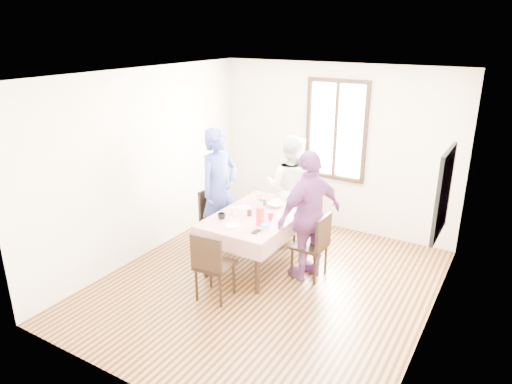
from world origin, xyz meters
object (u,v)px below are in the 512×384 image
chair_left (218,220)px  chair_right (310,245)px  person_far (291,188)px  dining_table (258,239)px  person_left (219,190)px  chair_near (215,265)px  chair_far (291,210)px  person_right (309,216)px

chair_left → chair_right: same height
person_far → dining_table: bearing=81.4°
chair_right → person_left: 1.61m
chair_near → person_far: person_far is taller
dining_table → chair_near: chair_near is taller
dining_table → chair_far: size_ratio=1.66×
chair_right → person_right: 0.42m
chair_left → person_far: 1.23m
person_left → chair_left: bearing=102.0°
chair_far → person_left: person_left is taller
chair_far → person_right: 1.32m
person_left → person_far: (0.76, 0.88, -0.09)m
person_right → person_far: bearing=-118.5°
chair_left → chair_right: bearing=94.0°
dining_table → chair_right: bearing=3.5°
chair_left → chair_near: size_ratio=1.00×
person_far → chair_far: bearing=-98.6°
chair_left → person_right: size_ratio=0.52×
chair_right → chair_near: size_ratio=1.00×
dining_table → person_left: 0.95m
dining_table → chair_near: bearing=-90.0°
dining_table → person_far: bearing=90.0°
chair_near → person_right: size_ratio=0.52×
chair_near → dining_table: bearing=84.8°
dining_table → chair_right: 0.78m
dining_table → person_right: 0.91m
chair_left → chair_right: size_ratio=1.00×
person_far → person_right: bearing=119.3°
person_far → chair_near: bearing=81.4°
dining_table → person_far: size_ratio=0.90×
dining_table → chair_near: (0.00, -1.04, 0.08)m
chair_far → chair_right: bearing=132.1°
chair_left → person_left: size_ratio=0.49×
chair_far → person_far: (0.00, -0.02, 0.38)m
chair_near → chair_left: bearing=118.2°
dining_table → person_far: person_far is taller
chair_left → person_left: person_left is taller
chair_left → chair_far: bearing=146.6°
dining_table → chair_right: (0.78, 0.05, 0.08)m
person_left → person_right: size_ratio=1.06×
person_left → person_far: bearing=-28.7°
chair_near → person_left: bearing=117.5°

